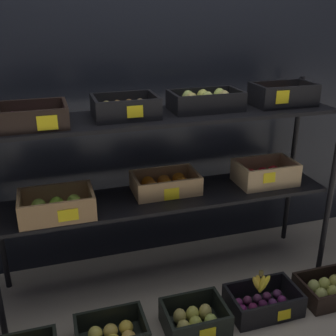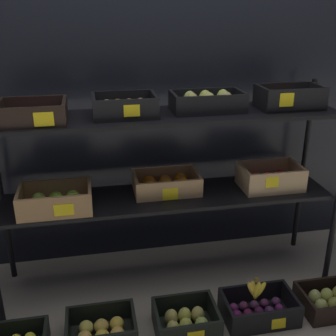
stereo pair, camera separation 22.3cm
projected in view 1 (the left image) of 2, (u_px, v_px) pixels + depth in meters
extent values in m
plane|color=gray|center=(168.00, 278.00, 2.50)|extent=(10.00, 10.00, 0.00)
cube|color=black|center=(148.00, 71.00, 2.42)|extent=(4.23, 0.12, 2.34)
cylinder|color=black|center=(331.00, 188.00, 2.36)|extent=(0.03, 0.03, 1.13)
cylinder|color=black|center=(292.00, 163.00, 2.72)|extent=(0.03, 0.03, 1.13)
cube|color=black|center=(168.00, 197.00, 2.30)|extent=(1.80, 0.37, 0.02)
cube|color=black|center=(168.00, 116.00, 2.12)|extent=(1.80, 0.37, 0.02)
cube|color=#A87F51|center=(58.00, 214.00, 2.08)|extent=(0.36, 0.24, 0.01)
cube|color=#A87F51|center=(58.00, 213.00, 1.95)|extent=(0.36, 0.02, 0.11)
cube|color=#A87F51|center=(55.00, 194.00, 2.15)|extent=(0.36, 0.02, 0.11)
cube|color=#A87F51|center=(20.00, 208.00, 2.01)|extent=(0.02, 0.21, 0.11)
cube|color=#A87F51|center=(92.00, 199.00, 2.10)|extent=(0.02, 0.21, 0.11)
sphere|color=#84B048|center=(39.00, 213.00, 2.00)|extent=(0.07, 0.07, 0.07)
sphere|color=#8AC943|center=(58.00, 209.00, 2.03)|extent=(0.07, 0.07, 0.07)
sphere|color=#88C334|center=(75.00, 207.00, 2.05)|extent=(0.07, 0.07, 0.07)
sphere|color=#95BB41|center=(39.00, 206.00, 2.07)|extent=(0.07, 0.07, 0.07)
sphere|color=#88C530|center=(57.00, 204.00, 2.09)|extent=(0.07, 0.07, 0.07)
sphere|color=#98C23D|center=(74.00, 201.00, 2.11)|extent=(0.07, 0.07, 0.07)
cube|color=yellow|center=(68.00, 215.00, 1.96)|extent=(0.10, 0.01, 0.06)
cube|color=tan|center=(165.00, 190.00, 2.34)|extent=(0.36, 0.23, 0.01)
cube|color=tan|center=(171.00, 189.00, 2.22)|extent=(0.36, 0.02, 0.09)
cube|color=tan|center=(160.00, 174.00, 2.41)|extent=(0.36, 0.02, 0.09)
cube|color=tan|center=(135.00, 185.00, 2.27)|extent=(0.02, 0.20, 0.09)
cube|color=tan|center=(195.00, 178.00, 2.36)|extent=(0.02, 0.20, 0.09)
sphere|color=orange|center=(152.00, 187.00, 2.27)|extent=(0.07, 0.07, 0.07)
sphere|color=orange|center=(167.00, 186.00, 2.29)|extent=(0.07, 0.07, 0.07)
sphere|color=orange|center=(182.00, 183.00, 2.32)|extent=(0.07, 0.07, 0.07)
sphere|color=orange|center=(148.00, 183.00, 2.33)|extent=(0.07, 0.07, 0.07)
sphere|color=orange|center=(163.00, 181.00, 2.35)|extent=(0.07, 0.07, 0.07)
sphere|color=orange|center=(179.00, 179.00, 2.38)|extent=(0.07, 0.07, 0.07)
cube|color=yellow|center=(172.00, 194.00, 2.22)|extent=(0.08, 0.01, 0.07)
cube|color=tan|center=(264.00, 182.00, 2.45)|extent=(0.34, 0.23, 0.01)
cube|color=tan|center=(275.00, 178.00, 2.33)|extent=(0.34, 0.02, 0.12)
cube|color=tan|center=(257.00, 165.00, 2.52)|extent=(0.34, 0.02, 0.12)
cube|color=tan|center=(240.00, 174.00, 2.38)|extent=(0.02, 0.20, 0.12)
cube|color=tan|center=(290.00, 168.00, 2.47)|extent=(0.02, 0.20, 0.12)
sphere|color=red|center=(256.00, 179.00, 2.38)|extent=(0.07, 0.07, 0.07)
sphere|color=red|center=(268.00, 177.00, 2.40)|extent=(0.07, 0.07, 0.07)
sphere|color=red|center=(280.00, 176.00, 2.42)|extent=(0.07, 0.07, 0.07)
sphere|color=red|center=(250.00, 174.00, 2.44)|extent=(0.07, 0.07, 0.07)
sphere|color=red|center=(262.00, 173.00, 2.46)|extent=(0.07, 0.07, 0.07)
sphere|color=red|center=(273.00, 171.00, 2.48)|extent=(0.07, 0.07, 0.07)
cube|color=yellow|center=(269.00, 178.00, 2.31)|extent=(0.07, 0.01, 0.06)
cube|color=black|center=(33.00, 125.00, 1.91)|extent=(0.32, 0.25, 0.01)
cube|color=black|center=(32.00, 121.00, 1.79)|extent=(0.32, 0.02, 0.09)
cube|color=black|center=(32.00, 108.00, 2.00)|extent=(0.32, 0.02, 0.09)
cube|color=black|center=(66.00, 112.00, 1.94)|extent=(0.02, 0.22, 0.09)
sphere|color=#5E1949|center=(11.00, 123.00, 1.83)|extent=(0.05, 0.05, 0.05)
sphere|color=#6A2554|center=(25.00, 122.00, 1.84)|extent=(0.05, 0.05, 0.05)
sphere|color=#572445|center=(40.00, 121.00, 1.86)|extent=(0.05, 0.05, 0.05)
sphere|color=#571945|center=(54.00, 120.00, 1.88)|extent=(0.05, 0.05, 0.05)
sphere|color=#68185E|center=(13.00, 120.00, 1.88)|extent=(0.05, 0.05, 0.05)
sphere|color=#642657|center=(27.00, 119.00, 1.90)|extent=(0.05, 0.05, 0.05)
sphere|color=#67224E|center=(40.00, 118.00, 1.91)|extent=(0.05, 0.05, 0.05)
sphere|color=#5C1D5A|center=(53.00, 117.00, 1.93)|extent=(0.05, 0.05, 0.05)
sphere|color=#5A1747|center=(13.00, 117.00, 1.93)|extent=(0.05, 0.05, 0.05)
sphere|color=#6B2855|center=(25.00, 116.00, 1.94)|extent=(0.05, 0.05, 0.05)
sphere|color=#651F48|center=(39.00, 115.00, 1.96)|extent=(0.05, 0.05, 0.05)
sphere|color=#5C2D4E|center=(52.00, 114.00, 1.98)|extent=(0.05, 0.05, 0.05)
cube|color=yellow|center=(47.00, 123.00, 1.80)|extent=(0.09, 0.01, 0.06)
cube|color=black|center=(126.00, 116.00, 2.06)|extent=(0.32, 0.23, 0.01)
cube|color=black|center=(130.00, 110.00, 1.95)|extent=(0.32, 0.02, 0.09)
cube|color=black|center=(121.00, 100.00, 2.14)|extent=(0.32, 0.02, 0.09)
cube|color=black|center=(94.00, 107.00, 2.00)|extent=(0.02, 0.20, 0.09)
cube|color=black|center=(155.00, 103.00, 2.08)|extent=(0.02, 0.20, 0.09)
ellipsoid|color=brown|center=(109.00, 111.00, 1.99)|extent=(0.05, 0.05, 0.07)
ellipsoid|color=brown|center=(121.00, 110.00, 2.01)|extent=(0.05, 0.05, 0.07)
ellipsoid|color=brown|center=(132.00, 109.00, 2.02)|extent=(0.05, 0.05, 0.07)
ellipsoid|color=brown|center=(143.00, 108.00, 2.04)|extent=(0.05, 0.05, 0.07)
ellipsoid|color=brown|center=(107.00, 107.00, 2.06)|extent=(0.05, 0.05, 0.07)
ellipsoid|color=brown|center=(118.00, 107.00, 2.07)|extent=(0.05, 0.05, 0.07)
ellipsoid|color=brown|center=(129.00, 106.00, 2.09)|extent=(0.05, 0.05, 0.07)
ellipsoid|color=brown|center=(140.00, 105.00, 2.10)|extent=(0.05, 0.05, 0.07)
cube|color=yellow|center=(135.00, 112.00, 1.95)|extent=(0.08, 0.01, 0.06)
cube|color=black|center=(205.00, 109.00, 2.20)|extent=(0.38, 0.21, 0.01)
cube|color=black|center=(213.00, 103.00, 2.09)|extent=(0.38, 0.02, 0.09)
cube|color=black|center=(199.00, 96.00, 2.26)|extent=(0.38, 0.02, 0.09)
cube|color=black|center=(173.00, 102.00, 2.13)|extent=(0.02, 0.18, 0.09)
cube|color=black|center=(237.00, 97.00, 2.23)|extent=(0.02, 0.18, 0.09)
ellipsoid|color=tan|center=(191.00, 101.00, 2.13)|extent=(0.07, 0.07, 0.09)
ellipsoid|color=#B2BF5E|center=(208.00, 100.00, 2.15)|extent=(0.07, 0.07, 0.09)
ellipsoid|color=tan|center=(224.00, 99.00, 2.18)|extent=(0.07, 0.07, 0.09)
ellipsoid|color=#A6B859|center=(188.00, 99.00, 2.18)|extent=(0.07, 0.07, 0.09)
ellipsoid|color=#B7BC51|center=(203.00, 98.00, 2.20)|extent=(0.07, 0.07, 0.09)
ellipsoid|color=#AABE55|center=(219.00, 97.00, 2.23)|extent=(0.07, 0.07, 0.09)
cube|color=black|center=(282.00, 104.00, 2.29)|extent=(0.34, 0.20, 0.01)
cube|color=black|center=(293.00, 97.00, 2.19)|extent=(0.34, 0.02, 0.11)
cube|color=black|center=(274.00, 90.00, 2.35)|extent=(0.34, 0.02, 0.11)
cube|color=black|center=(257.00, 95.00, 2.23)|extent=(0.02, 0.17, 0.11)
cube|color=black|center=(308.00, 91.00, 2.32)|extent=(0.02, 0.17, 0.11)
sphere|color=orange|center=(272.00, 100.00, 2.24)|extent=(0.06, 0.06, 0.06)
sphere|color=orange|center=(285.00, 99.00, 2.26)|extent=(0.06, 0.06, 0.06)
sphere|color=orange|center=(299.00, 98.00, 2.28)|extent=(0.06, 0.06, 0.06)
sphere|color=orange|center=(266.00, 98.00, 2.28)|extent=(0.06, 0.06, 0.06)
sphere|color=#FC6308|center=(280.00, 97.00, 2.30)|extent=(0.06, 0.06, 0.06)
sphere|color=orange|center=(292.00, 96.00, 2.33)|extent=(0.06, 0.06, 0.06)
cube|color=yellow|center=(283.00, 97.00, 2.16)|extent=(0.07, 0.00, 0.07)
cube|color=black|center=(108.00, 317.00, 2.10)|extent=(0.34, 0.02, 0.11)
cube|color=black|center=(144.00, 326.00, 2.04)|extent=(0.02, 0.21, 0.11)
sphere|color=#D2C651|center=(95.00, 334.00, 2.02)|extent=(0.07, 0.07, 0.07)
sphere|color=gold|center=(111.00, 331.00, 2.04)|extent=(0.07, 0.07, 0.07)
sphere|color=gold|center=(126.00, 327.00, 2.06)|extent=(0.07, 0.07, 0.07)
cube|color=black|center=(195.00, 328.00, 2.11)|extent=(0.31, 0.25, 0.01)
cube|color=black|center=(203.00, 333.00, 1.99)|extent=(0.31, 0.02, 0.12)
cube|color=black|center=(187.00, 302.00, 2.19)|extent=(0.31, 0.02, 0.12)
cube|color=black|center=(167.00, 323.00, 2.05)|extent=(0.02, 0.21, 0.12)
cube|color=black|center=(222.00, 311.00, 2.13)|extent=(0.02, 0.21, 0.12)
ellipsoid|color=tan|center=(184.00, 328.00, 2.04)|extent=(0.07, 0.07, 0.09)
ellipsoid|color=#B7C24B|center=(196.00, 324.00, 2.07)|extent=(0.07, 0.07, 0.09)
ellipsoid|color=#A6BD52|center=(211.00, 322.00, 2.08)|extent=(0.07, 0.07, 0.09)
ellipsoid|color=tan|center=(180.00, 317.00, 2.11)|extent=(0.07, 0.07, 0.09)
ellipsoid|color=#BDBD4C|center=(193.00, 314.00, 2.13)|extent=(0.07, 0.07, 0.09)
ellipsoid|color=tan|center=(205.00, 312.00, 2.15)|extent=(0.07, 0.07, 0.09)
cube|color=yellow|center=(208.00, 335.00, 1.98)|extent=(0.08, 0.01, 0.07)
cube|color=black|center=(262.00, 309.00, 2.24)|extent=(0.38, 0.24, 0.01)
cube|color=black|center=(274.00, 313.00, 2.12)|extent=(0.38, 0.02, 0.12)
cube|color=black|center=(253.00, 287.00, 2.32)|extent=(0.38, 0.02, 0.12)
cube|color=black|center=(232.00, 306.00, 2.17)|extent=(0.02, 0.21, 0.12)
cube|color=black|center=(293.00, 293.00, 2.27)|extent=(0.02, 0.21, 0.12)
sphere|color=#55265B|center=(248.00, 316.00, 2.15)|extent=(0.05, 0.05, 0.05)
sphere|color=#602B49|center=(257.00, 313.00, 2.17)|extent=(0.05, 0.05, 0.05)
sphere|color=#69294C|center=(267.00, 311.00, 2.19)|extent=(0.05, 0.05, 0.05)
sphere|color=#691D5B|center=(277.00, 308.00, 2.20)|extent=(0.05, 0.05, 0.05)
sphere|color=#5D2D50|center=(288.00, 307.00, 2.22)|extent=(0.05, 0.05, 0.05)
sphere|color=#641954|center=(242.00, 309.00, 2.20)|extent=(0.05, 0.05, 0.05)
sphere|color=#691D49|center=(253.00, 307.00, 2.21)|extent=(0.05, 0.05, 0.05)
sphere|color=#551E4B|center=(263.00, 304.00, 2.23)|extent=(0.05, 0.05, 0.05)
sphere|color=#58295D|center=(273.00, 303.00, 2.24)|extent=(0.05, 0.05, 0.05)
sphere|color=#602058|center=(282.00, 300.00, 2.26)|extent=(0.05, 0.05, 0.05)
sphere|color=#642154|center=(238.00, 303.00, 2.25)|extent=(0.05, 0.05, 0.05)
sphere|color=#622A4B|center=(247.00, 300.00, 2.26)|extent=(0.05, 0.05, 0.05)
sphere|color=#5B2D4E|center=(257.00, 298.00, 2.28)|extent=(0.05, 0.05, 0.05)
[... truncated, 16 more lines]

